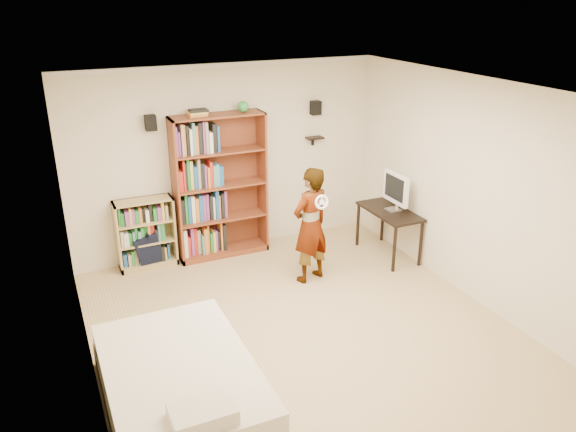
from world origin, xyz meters
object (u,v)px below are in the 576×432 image
at_px(low_bookshelf, 146,234).
at_px(person, 311,225).
at_px(daybed, 180,381).
at_px(tall_bookshelf, 220,187).
at_px(computer_desk, 388,233).

height_order(low_bookshelf, person, person).
bearing_deg(daybed, tall_bookshelf, 64.90).
relative_size(computer_desk, person, 0.66).
distance_m(low_bookshelf, computer_desk, 3.42).
bearing_deg(person, computer_desk, 170.30).
bearing_deg(tall_bookshelf, daybed, -115.10).
xyz_separation_m(low_bookshelf, computer_desk, (3.24, -1.09, -0.14)).
bearing_deg(computer_desk, tall_bookshelf, 154.07).
height_order(tall_bookshelf, daybed, tall_bookshelf).
distance_m(computer_desk, person, 1.43).
bearing_deg(computer_desk, low_bookshelf, 161.41).
height_order(low_bookshelf, computer_desk, low_bookshelf).
relative_size(tall_bookshelf, computer_desk, 2.01).
xyz_separation_m(tall_bookshelf, low_bookshelf, (-1.08, 0.04, -0.53)).
relative_size(low_bookshelf, daybed, 0.49).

